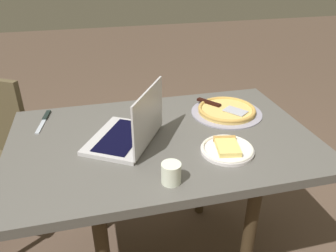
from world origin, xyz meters
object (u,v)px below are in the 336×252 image
at_px(dining_table, 163,153).
at_px(pizza_tray, 226,110).
at_px(pizza_plate, 227,149).
at_px(drink_cup, 171,173).
at_px(laptop, 131,131).
at_px(table_knife, 44,119).

height_order(dining_table, pizza_tray, pizza_tray).
xyz_separation_m(pizza_plate, drink_cup, (-0.27, -0.14, 0.03)).
relative_size(laptop, table_knife, 1.81).
xyz_separation_m(pizza_tray, table_knife, (-0.87, 0.14, -0.01)).
distance_m(pizza_plate, table_knife, 0.87).
distance_m(laptop, pizza_plate, 0.40).
xyz_separation_m(pizza_tray, drink_cup, (-0.40, -0.46, 0.02)).
distance_m(dining_table, pizza_plate, 0.30).
bearing_deg(table_knife, drink_cup, -52.01).
relative_size(pizza_tray, drink_cup, 4.54).
xyz_separation_m(laptop, drink_cup, (0.10, -0.30, -0.01)).
bearing_deg(dining_table, pizza_tray, 23.00).
height_order(dining_table, table_knife, table_knife).
height_order(laptop, pizza_tray, laptop).
xyz_separation_m(dining_table, laptop, (-0.14, -0.01, 0.13)).
xyz_separation_m(laptop, table_knife, (-0.37, 0.30, -0.05)).
bearing_deg(pizza_plate, dining_table, 142.17).
height_order(dining_table, drink_cup, drink_cup).
bearing_deg(laptop, drink_cup, -72.27).
bearing_deg(laptop, table_knife, 141.38).
bearing_deg(pizza_tray, drink_cup, -130.87).
bearing_deg(drink_cup, laptop, 107.73).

